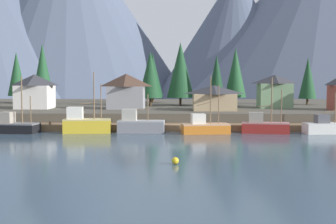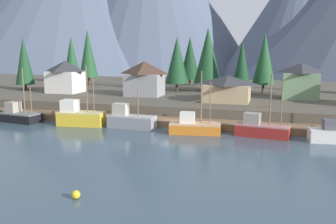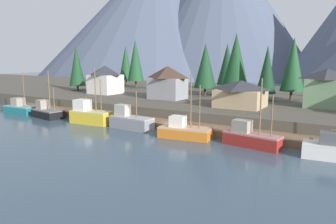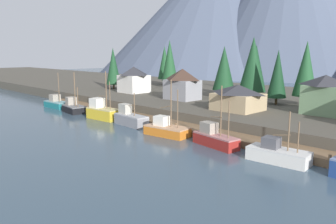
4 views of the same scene
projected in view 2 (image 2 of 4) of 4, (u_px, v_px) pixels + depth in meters
The scene contains 22 objects.
ground_plane at pixel (197, 110), 73.90m from camera, with size 400.00×400.00×1.00m, color #384C5B.
dock at pixel (173, 122), 56.69m from camera, with size 80.00×4.00×1.60m.
shoreline_bank at pixel (207, 94), 84.95m from camera, with size 400.00×56.00×2.50m, color #4C473D.
mountain_east_peak at pixel (300, 13), 162.67m from camera, with size 68.91×68.91×54.26m, color #4C566B.
fishing_boat_black at pixel (20, 115), 59.45m from camera, with size 6.68×3.97×8.68m.
fishing_boat_yellow at pixel (79, 116), 56.65m from camera, with size 7.34×3.48×9.28m.
fishing_boat_grey at pixel (130, 120), 54.78m from camera, with size 7.21×2.84×5.91m.
fishing_boat_orange at pixel (194, 126), 51.45m from camera, with size 7.46×4.05×8.74m.
fishing_boat_red at pixel (261, 128), 49.43m from camera, with size 7.31×3.22×8.46m.
house_green at pixel (301, 81), 67.27m from camera, with size 6.64×5.20×6.62m.
house_grey at pixel (144, 78), 71.93m from camera, with size 7.26×5.60×6.76m.
house_white at pixel (66, 76), 77.59m from camera, with size 6.83×6.42×6.67m.
house_tan at pixel (227, 88), 64.59m from camera, with size 8.09×7.31×4.60m.
conifer_near_left at pixel (208, 56), 79.02m from camera, with size 5.94×5.94×13.67m.
conifer_near_right at pixel (72, 56), 100.89m from camera, with size 4.38×4.38×12.37m.
conifer_mid_left at pixel (177, 60), 79.26m from camera, with size 5.06×5.06×11.70m.
conifer_mid_right at pixel (190, 58), 92.66m from camera, with size 5.01×5.01×12.16m.
conifer_back_left at pixel (242, 64), 74.31m from camera, with size 3.82×3.82×10.85m.
conifer_centre at pixel (264, 59), 75.74m from camera, with size 4.65×4.65×12.49m.
conifer_far_left at pixel (88, 53), 93.17m from camera, with size 4.73×4.73×13.92m.
conifer_far_right at pixel (24, 61), 81.90m from camera, with size 4.15×4.15×11.61m.
channel_buoy at pixel (76, 195), 29.13m from camera, with size 0.70×0.70×0.70m, color gold.
Camera 2 is at (14.76, -51.58, 11.87)m, focal length 39.19 mm.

